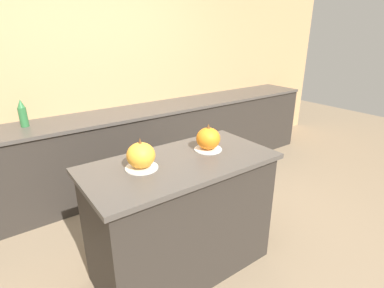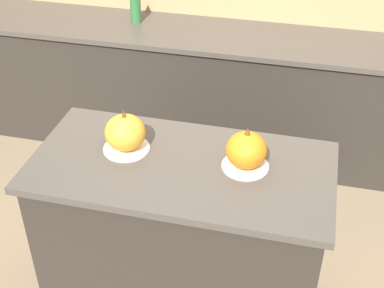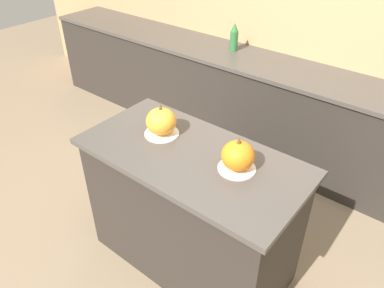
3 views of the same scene
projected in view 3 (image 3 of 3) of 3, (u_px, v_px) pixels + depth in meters
name	position (u px, v px, depth m)	size (l,w,h in m)	color
ground_plane	(191.00, 258.00, 2.69)	(12.00, 12.00, 0.00)	#847056
wall_back	(326.00, 23.00, 3.15)	(8.00, 0.06, 2.50)	tan
kitchen_island	(191.00, 211.00, 2.42)	(1.36, 0.69, 0.93)	#2D2823
back_counter	(294.00, 120.00, 3.39)	(6.00, 0.60, 0.91)	#2D2823
pumpkin_cake_left	(161.00, 122.00, 2.29)	(0.22, 0.22, 0.21)	silver
pumpkin_cake_right	(238.00, 156.00, 2.00)	(0.21, 0.21, 0.21)	silver
bottle_tall	(234.00, 37.00, 3.49)	(0.08, 0.08, 0.26)	#2D6B38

